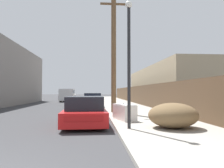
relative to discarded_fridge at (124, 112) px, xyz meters
The scene contains 10 objects.
sidewalk_curb 16.26m from the discarded_fridge, 84.87° to the left, with size 4.20×63.00×0.12m, color #9E998E.
discarded_fridge is the anchor object (origin of this frame).
parked_sports_car_red 1.94m from the discarded_fridge, 164.98° to the right, with size 1.91×4.65×1.27m.
car_parked_mid 10.31m from the discarded_fridge, 98.99° to the left, with size 1.78×4.74×1.33m.
pickup_truck 22.23m from the discarded_fridge, 103.73° to the left, with size 2.07×5.33×1.84m.
utility_pole 5.38m from the discarded_fridge, 92.50° to the left, with size 1.80×0.33×8.04m.
street_lamp 3.47m from the discarded_fridge, 93.83° to the right, with size 0.26×0.26×4.77m.
brush_pile 2.91m from the discarded_fridge, 58.65° to the right, with size 1.87×1.76×0.94m.
wooden_fence 14.24m from the discarded_fridge, 76.15° to the left, with size 0.08×44.18×1.97m, color brown.
building_right_house 18.12m from the discarded_fridge, 64.06° to the left, with size 6.00×20.65×4.43m, color tan.
Camera 1 is at (2.39, -3.21, 1.49)m, focal length 35.00 mm.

